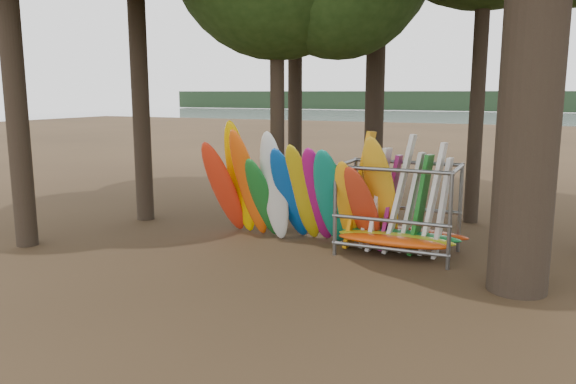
% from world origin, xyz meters
% --- Properties ---
extents(ground, '(120.00, 120.00, 0.00)m').
position_xyz_m(ground, '(0.00, 0.00, 0.00)').
color(ground, '#47331E').
rests_on(ground, ground).
extents(lake, '(160.00, 160.00, 0.00)m').
position_xyz_m(lake, '(0.00, 60.00, 0.00)').
color(lake, gray).
rests_on(lake, ground).
extents(far_shore, '(160.00, 4.00, 4.00)m').
position_xyz_m(far_shore, '(0.00, 110.00, 2.00)').
color(far_shore, black).
rests_on(far_shore, ground).
extents(kayak_row, '(5.03, 2.19, 3.22)m').
position_xyz_m(kayak_row, '(-0.64, 1.94, 1.30)').
color(kayak_row, red).
rests_on(kayak_row, ground).
extents(storage_rack, '(3.17, 1.52, 2.90)m').
position_xyz_m(storage_rack, '(1.85, 2.19, 1.01)').
color(storage_rack, slate).
rests_on(storage_rack, ground).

